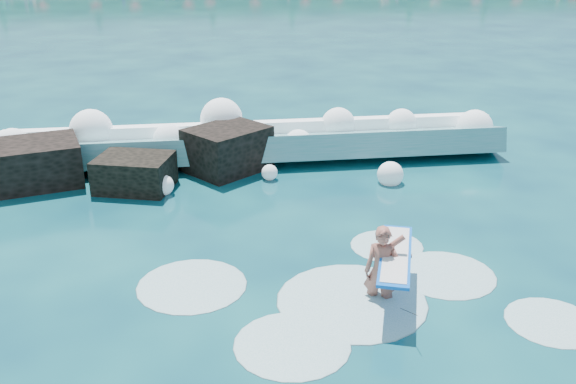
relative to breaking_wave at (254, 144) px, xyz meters
name	(u,v)px	position (x,y,z in m)	size (l,w,h in m)	color
ground	(230,284)	(-1.21, -8.01, -0.48)	(200.00, 200.00, 0.00)	#082C41
breaking_wave	(254,144)	(0.00, 0.00, 0.00)	(15.99, 2.58, 1.38)	teal
rock_cluster	(124,163)	(-3.98, -1.44, 0.02)	(8.72, 3.66, 1.58)	black
surfer_with_board	(385,268)	(1.81, -8.98, 0.22)	(1.40, 3.03, 1.90)	#9B5548
wave_spray	(249,132)	(-0.15, -0.04, 0.42)	(15.73, 4.39, 2.00)	white
surf_foam	(347,296)	(1.12, -8.80, -0.48)	(8.79, 5.47, 0.15)	silver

